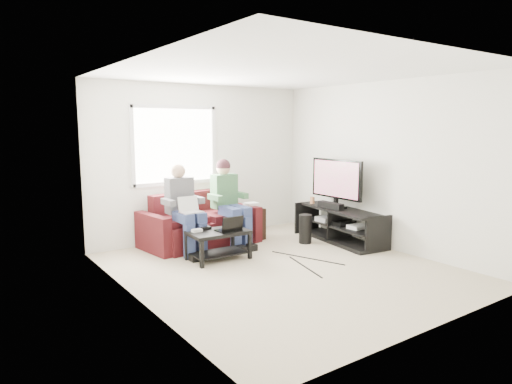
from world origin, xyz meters
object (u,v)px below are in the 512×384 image
(tv, at_px, (336,180))
(subwoofer, at_px, (305,229))
(sofa, at_px, (199,226))
(end_table, at_px, (251,223))
(tv_stand, at_px, (340,227))
(coffee_table, at_px, (218,238))

(tv, xyz_separation_m, subwoofer, (-0.54, 0.15, -0.78))
(sofa, relative_size, end_table, 2.97)
(tv_stand, relative_size, tv, 1.59)
(tv_stand, distance_m, tv, 0.78)
(coffee_table, bearing_deg, sofa, 79.54)
(sofa, distance_m, tv, 2.39)
(sofa, height_order, tv, tv)
(subwoofer, distance_m, end_table, 0.93)
(tv_stand, xyz_separation_m, tv, (-0.00, 0.10, 0.77))
(tv_stand, relative_size, end_table, 2.77)
(end_table, bearing_deg, subwoofer, -50.73)
(tv, bearing_deg, end_table, 142.39)
(coffee_table, relative_size, tv_stand, 0.50)
(tv, relative_size, end_table, 1.74)
(coffee_table, xyz_separation_m, end_table, (1.06, 0.71, -0.03))
(tv_stand, distance_m, end_table, 1.48)
(sofa, height_order, end_table, sofa)
(coffee_table, distance_m, tv_stand, 2.20)
(coffee_table, height_order, tv_stand, tv_stand)
(end_table, bearing_deg, sofa, 166.29)
(tv_stand, bearing_deg, end_table, 139.39)
(coffee_table, bearing_deg, tv_stand, -6.67)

